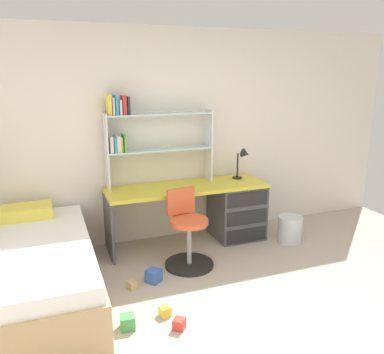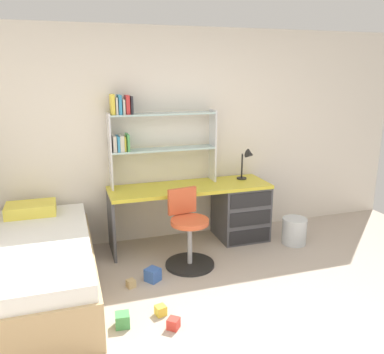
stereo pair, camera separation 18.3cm
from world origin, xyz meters
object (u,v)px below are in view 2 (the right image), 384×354
object	(u,v)px
desk	(228,208)
toy_block_natural_5	(131,283)
bed_platform	(29,269)
desk_lamp	(248,159)
swivel_chair	(188,236)
toy_block_green_4	(122,320)
toy_block_blue_3	(153,275)
waste_bin	(294,231)
toy_block_red_0	(173,323)
toy_block_yellow_2	(161,310)
bookshelf_hutch	(148,133)

from	to	relation	value
desk	toy_block_natural_5	xyz separation A→B (m)	(-1.33, -0.80, -0.36)
toy_block_natural_5	desk	bearing A→B (deg)	30.89
desk	bed_platform	size ratio (longest dim) A/B	0.96
toy_block_natural_5	bed_platform	bearing A→B (deg)	172.26
desk_lamp	swivel_chair	world-z (taller)	desk_lamp
desk	desk_lamp	bearing A→B (deg)	13.71
toy_block_green_4	toy_block_blue_3	bearing A→B (deg)	58.63
desk	waste_bin	xyz separation A→B (m)	(0.70, -0.39, -0.24)
desk	toy_block_natural_5	size ratio (longest dim) A/B	24.97
bed_platform	waste_bin	xyz separation A→B (m)	(2.93, 0.29, -0.12)
desk	toy_block_green_4	xyz separation A→B (m)	(-1.50, -1.38, -0.34)
toy_block_red_0	toy_block_green_4	world-z (taller)	toy_block_green_4
toy_block_blue_3	swivel_chair	bearing A→B (deg)	26.93
desk_lamp	toy_block_yellow_2	world-z (taller)	desk_lamp
swivel_chair	toy_block_blue_3	world-z (taller)	swivel_chair
toy_block_yellow_2	toy_block_natural_5	bearing A→B (deg)	107.47
toy_block_natural_5	toy_block_blue_3	bearing A→B (deg)	13.77
bookshelf_hutch	toy_block_green_4	world-z (taller)	bookshelf_hutch
waste_bin	toy_block_red_0	bearing A→B (deg)	-147.57
swivel_chair	toy_block_red_0	world-z (taller)	swivel_chair
swivel_chair	waste_bin	bearing A→B (deg)	5.56
toy_block_yellow_2	bed_platform	bearing A→B (deg)	148.55
toy_block_blue_3	bed_platform	bearing A→B (deg)	176.62
toy_block_green_4	toy_block_natural_5	world-z (taller)	toy_block_green_4
toy_block_blue_3	toy_block_natural_5	world-z (taller)	toy_block_blue_3
desk	desk_lamp	size ratio (longest dim) A/B	4.90
bookshelf_hutch	desk_lamp	distance (m)	1.27
bed_platform	waste_bin	world-z (taller)	bed_platform
desk	bed_platform	world-z (taller)	desk
toy_block_blue_3	toy_block_natural_5	xyz separation A→B (m)	(-0.23, -0.06, -0.03)
bed_platform	toy_block_blue_3	xyz separation A→B (m)	(1.12, -0.07, -0.21)
toy_block_yellow_2	toy_block_blue_3	bearing A→B (deg)	84.10
toy_block_red_0	toy_block_green_4	xyz separation A→B (m)	(-0.39, 0.15, 0.01)
desk	toy_block_yellow_2	xyz separation A→B (m)	(-1.17, -1.32, -0.35)
waste_bin	toy_block_red_0	xyz separation A→B (m)	(-1.81, -1.15, -0.11)
toy_block_green_4	toy_block_yellow_2	bearing A→B (deg)	10.28
desk_lamp	waste_bin	xyz separation A→B (m)	(0.42, -0.45, -0.81)
toy_block_green_4	bed_platform	bearing A→B (deg)	135.80
toy_block_red_0	toy_block_natural_5	size ratio (longest dim) A/B	1.18
bed_platform	swivel_chair	bearing A→B (deg)	5.75
swivel_chair	toy_block_natural_5	xyz separation A→B (m)	(-0.66, -0.28, -0.29)
bed_platform	toy_block_yellow_2	world-z (taller)	bed_platform
toy_block_blue_3	toy_block_red_0	bearing A→B (deg)	-90.40
bookshelf_hutch	desk_lamp	size ratio (longest dim) A/B	3.23
toy_block_blue_3	desk_lamp	bearing A→B (deg)	30.34
bed_platform	toy_block_yellow_2	size ratio (longest dim) A/B	23.34
bookshelf_hutch	toy_block_green_4	size ratio (longest dim) A/B	10.84
swivel_chair	toy_block_natural_5	distance (m)	0.78
toy_block_red_0	toy_block_natural_5	bearing A→B (deg)	106.58
toy_block_green_4	toy_block_natural_5	xyz separation A→B (m)	(0.17, 0.59, -0.02)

